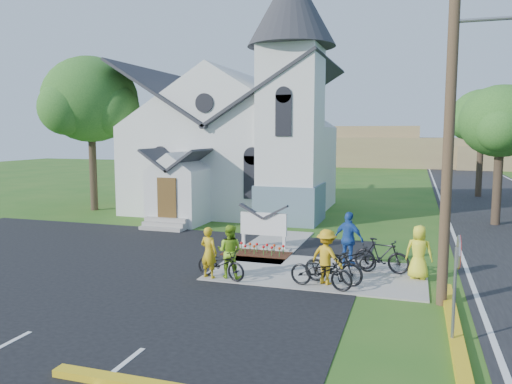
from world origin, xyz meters
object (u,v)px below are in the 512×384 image
(stop_sign, at_px, (457,266))
(cyclist_4, at_px, (419,252))
(bike_4, at_px, (351,259))
(utility_pole, at_px, (453,104))
(cyclist_2, at_px, (349,239))
(cyclist_1, at_px, (230,251))
(bike_1, at_px, (333,266))
(bike_3, at_px, (381,255))
(cyclist_0, at_px, (209,252))
(bike_2, at_px, (321,271))
(church_sign, at_px, (264,224))
(cyclist_3, at_px, (327,257))
(bike_0, at_px, (221,264))

(stop_sign, height_order, cyclist_4, stop_sign)
(bike_4, bearing_deg, utility_pole, -151.25)
(stop_sign, distance_m, bike_4, 5.88)
(bike_4, bearing_deg, cyclist_2, -10.17)
(cyclist_1, relative_size, bike_1, 0.91)
(bike_3, relative_size, cyclist_4, 1.09)
(utility_pole, xyz_separation_m, bike_1, (-3.16, 0.82, -4.79))
(bike_3, bearing_deg, cyclist_4, -98.26)
(cyclist_0, xyz_separation_m, bike_3, (5.23, 2.34, -0.26))
(utility_pole, distance_m, bike_2, 5.94)
(cyclist_1, distance_m, bike_3, 5.07)
(cyclist_2, relative_size, bike_4, 1.09)
(cyclist_2, bearing_deg, bike_1, 108.70)
(bike_1, bearing_deg, cyclist_4, -49.19)
(church_sign, relative_size, stop_sign, 0.89)
(cyclist_3, bearing_deg, utility_pole, -168.19)
(cyclist_0, height_order, cyclist_3, cyclist_3)
(utility_pole, height_order, bike_4, utility_pole)
(cyclist_0, relative_size, cyclist_1, 0.96)
(cyclist_0, xyz_separation_m, bike_1, (3.91, 0.52, -0.26))
(bike_3, bearing_deg, bike_0, 128.52)
(cyclist_2, height_order, cyclist_3, cyclist_2)
(utility_pole, distance_m, bike_3, 5.77)
(cyclist_3, bearing_deg, stop_sign, 159.41)
(cyclist_2, distance_m, bike_2, 2.85)
(bike_2, bearing_deg, church_sign, 46.97)
(stop_sign, distance_m, bike_1, 4.91)
(church_sign, bearing_deg, cyclist_3, -50.81)
(church_sign, relative_size, bike_3, 1.17)
(bike_0, relative_size, bike_4, 1.05)
(cyclist_1, xyz_separation_m, cyclist_4, (5.77, 1.69, 0.01))
(church_sign, xyz_separation_m, cyclist_0, (-0.50, -4.40, -0.15))
(cyclist_4, relative_size, bike_4, 0.99)
(stop_sign, xyz_separation_m, cyclist_3, (-3.43, 3.47, -0.88))
(utility_pole, bearing_deg, stop_sign, -88.51)
(stop_sign, relative_size, cyclist_2, 1.30)
(cyclist_0, height_order, bike_3, cyclist_0)
(utility_pole, bearing_deg, cyclist_4, 106.82)
(church_sign, xyz_separation_m, bike_2, (3.12, -4.40, -0.46))
(bike_4, bearing_deg, church_sign, 34.76)
(bike_4, bearing_deg, stop_sign, -172.25)
(church_sign, distance_m, bike_3, 5.17)
(utility_pole, relative_size, cyclist_4, 5.78)
(bike_4, bearing_deg, cyclist_0, 92.45)
(bike_3, bearing_deg, cyclist_2, 81.46)
(bike_0, xyz_separation_m, cyclist_1, (0.22, 0.21, 0.37))
(church_sign, height_order, utility_pole, utility_pole)
(church_sign, bearing_deg, bike_1, -48.75)
(cyclist_2, distance_m, cyclist_4, 2.48)
(cyclist_1, distance_m, cyclist_2, 4.31)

